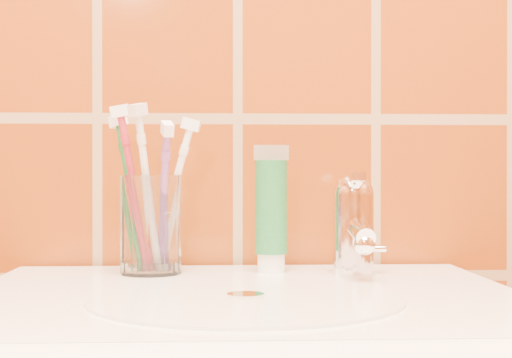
{
  "coord_description": "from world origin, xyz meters",
  "views": [
    {
      "loc": [
        -0.03,
        0.17,
        0.97
      ],
      "look_at": [
        0.02,
        1.08,
        0.96
      ],
      "focal_mm": 55.0,
      "sensor_mm": 36.0,
      "label": 1
    }
  ],
  "objects": [
    {
      "name": "toothbrush_4",
      "position": [
        -0.12,
        1.1,
        0.95
      ],
      "size": [
        0.06,
        0.06,
        0.21
      ],
      "primitive_type": null,
      "rotation": [
        0.18,
        0.0,
        -1.59
      ],
      "color": "#A42334",
      "rests_on": "glass_tumbler"
    },
    {
      "name": "toothbrush_2",
      "position": [
        -0.08,
        1.11,
        0.94
      ],
      "size": [
        0.09,
        0.08,
        0.19
      ],
      "primitive_type": null,
      "rotation": [
        0.27,
        0.0,
        1.44
      ],
      "color": "white",
      "rests_on": "glass_tumbler"
    },
    {
      "name": "toothbrush_3",
      "position": [
        -0.11,
        1.09,
        0.95
      ],
      "size": [
        0.09,
        0.1,
        0.21
      ],
      "primitive_type": null,
      "rotation": [
        0.18,
        0.0,
        -0.61
      ],
      "color": "white",
      "rests_on": "glass_tumbler"
    },
    {
      "name": "toothpaste_tube",
      "position": [
        0.04,
        1.12,
        0.92
      ],
      "size": [
        0.04,
        0.04,
        0.15
      ],
      "rotation": [
        0.0,
        0.0,
        0.16
      ],
      "color": "white",
      "rests_on": "pedestal_sink"
    },
    {
      "name": "toothbrush_0",
      "position": [
        -0.13,
        1.11,
        0.94
      ],
      "size": [
        0.11,
        0.11,
        0.2
      ],
      "primitive_type": null,
      "rotation": [
        0.25,
        0.0,
        -2.26
      ],
      "color": "#207937",
      "rests_on": "glass_tumbler"
    },
    {
      "name": "faucet",
      "position": [
        0.14,
        1.09,
        0.91
      ],
      "size": [
        0.05,
        0.11,
        0.12
      ],
      "color": "white",
      "rests_on": "pedestal_sink"
    },
    {
      "name": "toothbrush_1",
      "position": [
        -0.09,
        1.08,
        0.94
      ],
      "size": [
        0.07,
        0.14,
        0.2
      ],
      "primitive_type": null,
      "rotation": [
        0.32,
        0.0,
        0.25
      ],
      "color": "#7B4491",
      "rests_on": "glass_tumbler"
    },
    {
      "name": "glass_tumbler",
      "position": [
        -0.11,
        1.11,
        0.91
      ],
      "size": [
        0.1,
        0.1,
        0.12
      ],
      "primitive_type": "cylinder",
      "rotation": [
        0.0,
        0.0,
        0.42
      ],
      "color": "white",
      "rests_on": "pedestal_sink"
    }
  ]
}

